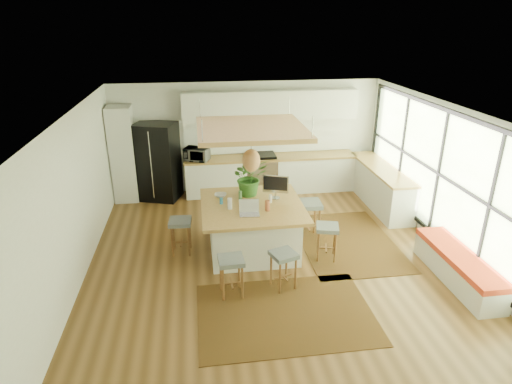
{
  "coord_description": "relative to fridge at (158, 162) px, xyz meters",
  "views": [
    {
      "loc": [
        -1.24,
        -6.85,
        4.12
      ],
      "look_at": [
        -0.2,
        0.5,
        1.1
      ],
      "focal_mm": 30.4,
      "sensor_mm": 36.0,
      "label": 1
    }
  ],
  "objects": [
    {
      "name": "floor",
      "position": [
        2.18,
        -3.15,
        -0.93
      ],
      "size": [
        7.0,
        7.0,
        0.0
      ],
      "primitive_type": "plane",
      "color": "#513417",
      "rests_on": "ground"
    },
    {
      "name": "ceiling",
      "position": [
        2.18,
        -3.15,
        1.78
      ],
      "size": [
        7.0,
        7.0,
        0.0
      ],
      "primitive_type": "plane",
      "rotation": [
        3.14,
        0.0,
        0.0
      ],
      "color": "white",
      "rests_on": "ground"
    },
    {
      "name": "wall_back",
      "position": [
        2.18,
        0.35,
        0.42
      ],
      "size": [
        6.5,
        0.0,
        6.5
      ],
      "primitive_type": "plane",
      "rotation": [
        1.57,
        0.0,
        0.0
      ],
      "color": "silver",
      "rests_on": "ground"
    },
    {
      "name": "wall_front",
      "position": [
        2.18,
        -6.65,
        0.42
      ],
      "size": [
        6.5,
        0.0,
        6.5
      ],
      "primitive_type": "plane",
      "rotation": [
        -1.57,
        0.0,
        0.0
      ],
      "color": "silver",
      "rests_on": "ground"
    },
    {
      "name": "wall_left",
      "position": [
        -1.07,
        -3.15,
        0.42
      ],
      "size": [
        0.0,
        7.0,
        7.0
      ],
      "primitive_type": "plane",
      "rotation": [
        1.57,
        0.0,
        1.57
      ],
      "color": "silver",
      "rests_on": "ground"
    },
    {
      "name": "wall_right",
      "position": [
        5.43,
        -3.15,
        0.42
      ],
      "size": [
        0.0,
        7.0,
        7.0
      ],
      "primitive_type": "plane",
      "rotation": [
        1.57,
        0.0,
        -1.57
      ],
      "color": "silver",
      "rests_on": "ground"
    },
    {
      "name": "window_wall",
      "position": [
        5.4,
        -3.15,
        0.47
      ],
      "size": [
        0.1,
        6.2,
        2.6
      ],
      "primitive_type": null,
      "color": "black",
      "rests_on": "wall_right"
    },
    {
      "name": "pantry",
      "position": [
        -0.77,
        0.03,
        0.2
      ],
      "size": [
        0.55,
        0.6,
        2.25
      ],
      "primitive_type": "cube",
      "color": "silver",
      "rests_on": "floor"
    },
    {
      "name": "back_counter_base",
      "position": [
        2.73,
        0.03,
        -0.49
      ],
      "size": [
        4.2,
        0.6,
        0.88
      ],
      "primitive_type": "cube",
      "color": "silver",
      "rests_on": "floor"
    },
    {
      "name": "back_counter_top",
      "position": [
        2.73,
        0.03,
        -0.03
      ],
      "size": [
        4.24,
        0.64,
        0.05
      ],
      "primitive_type": "cube",
      "color": "olive",
      "rests_on": "back_counter_base"
    },
    {
      "name": "backsplash",
      "position": [
        2.73,
        0.33,
        0.43
      ],
      "size": [
        4.2,
        0.02,
        0.8
      ],
      "primitive_type": "cube",
      "color": "white",
      "rests_on": "wall_back"
    },
    {
      "name": "upper_cabinets",
      "position": [
        2.73,
        0.17,
        1.22
      ],
      "size": [
        4.2,
        0.34,
        0.7
      ],
      "primitive_type": "cube",
      "color": "silver",
      "rests_on": "wall_back"
    },
    {
      "name": "range",
      "position": [
        2.48,
        0.03,
        -0.43
      ],
      "size": [
        0.76,
        0.62,
        1.0
      ],
      "primitive_type": null,
      "color": "#A5A5AA",
      "rests_on": "floor"
    },
    {
      "name": "right_counter_base",
      "position": [
        5.11,
        -1.15,
        -0.49
      ],
      "size": [
        0.6,
        2.5,
        0.88
      ],
      "primitive_type": "cube",
      "color": "silver",
      "rests_on": "floor"
    },
    {
      "name": "right_counter_top",
      "position": [
        5.11,
        -1.15,
        -0.03
      ],
      "size": [
        0.64,
        2.54,
        0.05
      ],
      "primitive_type": "cube",
      "color": "olive",
      "rests_on": "right_counter_base"
    },
    {
      "name": "window_bench",
      "position": [
        5.13,
        -4.35,
        -0.68
      ],
      "size": [
        0.52,
        2.0,
        0.5
      ],
      "primitive_type": null,
      "color": "silver",
      "rests_on": "floor"
    },
    {
      "name": "ceiling_panel",
      "position": [
        1.88,
        -2.75,
        1.12
      ],
      "size": [
        1.86,
        1.86,
        0.8
      ],
      "primitive_type": null,
      "color": "olive",
      "rests_on": "ceiling"
    },
    {
      "name": "rug_near",
      "position": [
        2.11,
        -4.81,
        -0.92
      ],
      "size": [
        2.6,
        1.8,
        0.01
      ],
      "primitive_type": "cube",
      "color": "black",
      "rests_on": "floor"
    },
    {
      "name": "rug_right",
      "position": [
        3.76,
        -2.8,
        -0.92
      ],
      "size": [
        1.8,
        2.6,
        0.01
      ],
      "primitive_type": "cube",
      "color": "black",
      "rests_on": "floor"
    },
    {
      "name": "fridge",
      "position": [
        0.0,
        0.0,
        0.0
      ],
      "size": [
        1.1,
        0.97,
        1.84
      ],
      "primitive_type": null,
      "rotation": [
        0.0,
        0.0,
        -0.32
      ],
      "color": "black",
      "rests_on": "floor"
    },
    {
      "name": "island",
      "position": [
        1.88,
        -2.83,
        -0.46
      ],
      "size": [
        1.85,
        1.85,
        0.93
      ],
      "primitive_type": null,
      "color": "olive",
      "rests_on": "floor"
    },
    {
      "name": "stool_near_left",
      "position": [
        1.37,
        -4.21,
        -0.57
      ],
      "size": [
        0.41,
        0.41,
        0.66
      ],
      "primitive_type": null,
      "rotation": [
        0.0,
        0.0,
        0.06
      ],
      "color": "#505759",
      "rests_on": "floor"
    },
    {
      "name": "stool_near_right",
      "position": [
        2.21,
        -4.12,
        -0.57
      ],
      "size": [
        0.48,
        0.48,
        0.64
      ],
      "primitive_type": null,
      "rotation": [
        0.0,
        0.0,
        0.33
      ],
      "color": "#505759",
      "rests_on": "floor"
    },
    {
      "name": "stool_right_front",
      "position": [
        3.17,
        -3.33,
        -0.57
      ],
      "size": [
        0.48,
        0.48,
        0.66
      ],
      "primitive_type": null,
      "rotation": [
        0.0,
        0.0,
        1.31
      ],
      "color": "#505759",
      "rests_on": "floor"
    },
    {
      "name": "stool_right_back",
      "position": [
        3.04,
        -2.52,
        -0.57
      ],
      "size": [
        0.48,
        0.48,
        0.78
      ],
      "primitive_type": null,
      "rotation": [
        0.0,
        0.0,
        1.53
      ],
      "color": "#505759",
      "rests_on": "floor"
    },
    {
      "name": "stool_left_side",
      "position": [
        0.56,
        -2.75,
        -0.57
      ],
      "size": [
        0.42,
        0.42,
        0.67
      ],
      "primitive_type": null,
      "rotation": [
        0.0,
        0.0,
        -1.63
      ],
      "color": "#505759",
      "rests_on": "floor"
    },
    {
      "name": "laptop",
      "position": [
        1.78,
        -3.26,
        0.12
      ],
      "size": [
        0.37,
        0.39,
        0.26
      ],
      "primitive_type": null,
      "rotation": [
        0.0,
        0.0,
        -0.07
      ],
      "color": "#A5A5AA",
      "rests_on": "island"
    },
    {
      "name": "monitor",
      "position": [
        2.36,
        -2.59,
        0.26
      ],
      "size": [
        0.53,
        0.32,
        0.46
      ],
      "primitive_type": null,
      "rotation": [
        0.0,
        0.0,
        -0.32
      ],
      "color": "#A5A5AA",
      "rests_on": "island"
    },
    {
      "name": "microwave",
      "position": [
        0.93,
        -0.03,
        0.19
      ],
      "size": [
        0.63,
        0.49,
        0.38
      ],
      "primitive_type": "imported",
      "rotation": [
        0.0,
        0.0,
        -0.37
      ],
      "color": "#A5A5AA",
      "rests_on": "back_counter_top"
    },
    {
      "name": "island_plant",
      "position": [
        1.9,
        -2.36,
        0.29
      ],
      "size": [
        0.8,
        0.85,
        0.57
      ],
      "primitive_type": "imported",
      "rotation": [
        0.0,
        0.0,
        0.21
      ],
      "color": "#1E4C19",
      "rests_on": "island"
    },
    {
      "name": "island_bowl",
      "position": [
        1.33,
        -2.38,
        0.03
      ],
      "size": [
        0.26,
        0.26,
        0.06
      ],
      "primitive_type": "imported",
      "rotation": [
        0.0,
        0.0,
        -0.11
      ],
      "color": "silver",
      "rests_on": "island"
    },
    {
      "name": "island_bottle_0",
      "position": [
        1.33,
        -2.73,
        0.1
      ],
      "size": [
        0.07,
        0.07,
        0.19
      ],
      "primitive_type": "cylinder",
      "color": "#318DC4",
      "rests_on": "island"
    },
    {
      "name": "island_bottle_1",
      "position": [
        1.48,
        -2.98,
        0.1
      ],
      "size": [
        0.07,
        0.07,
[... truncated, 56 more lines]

